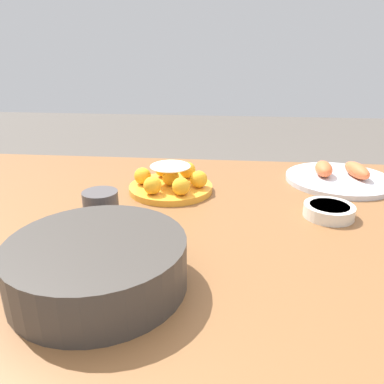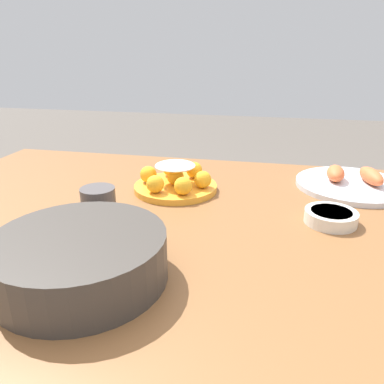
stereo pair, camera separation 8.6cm
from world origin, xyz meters
name	(u,v)px [view 2 (the right image)]	position (x,y,z in m)	size (l,w,h in m)	color
dining_table	(212,266)	(0.00, 0.00, 0.69)	(1.58, 1.03, 0.78)	brown
cake_plate	(176,181)	(0.13, -0.21, 0.81)	(0.22, 0.22, 0.08)	gold
serving_bowl	(80,256)	(0.18, 0.21, 0.82)	(0.28, 0.28, 0.08)	#3D3833
sauce_bowl	(331,217)	(-0.24, -0.09, 0.79)	(0.11, 0.11, 0.03)	silver
seafood_platter	(352,183)	(-0.33, -0.33, 0.79)	(0.29, 0.29, 0.05)	silver
cup_far	(99,206)	(0.24, 0.02, 0.82)	(0.07, 0.07, 0.08)	#4C4747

